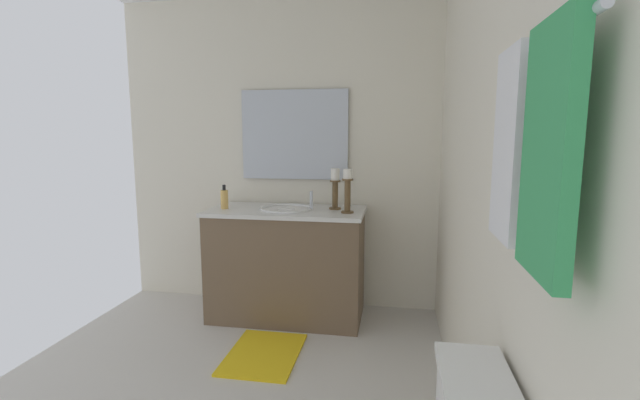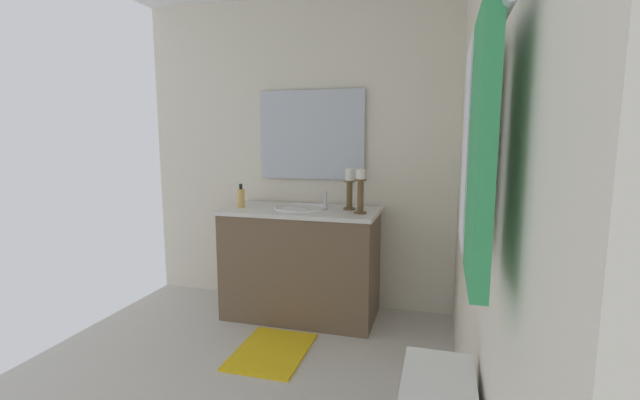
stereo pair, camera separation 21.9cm
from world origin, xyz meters
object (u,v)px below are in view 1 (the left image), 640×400
towel_center (549,151)px  bath_mat (264,354)px  sink_basin (287,214)px  candle_holder_tall (348,190)px  vanity_cabinet (287,263)px  candle_holder_short (335,188)px  mirror (294,135)px  towel_near_vanity (509,146)px  towel_bar (542,43)px  soap_bottle (224,199)px

towel_center → bath_mat: 2.37m
sink_basin → candle_holder_tall: candle_holder_tall is taller
vanity_cabinet → towel_center: size_ratio=2.43×
vanity_cabinet → sink_basin: bearing=90.0°
vanity_cabinet → candle_holder_tall: 0.75m
bath_mat → towel_center: bearing=33.5°
vanity_cabinet → candle_holder_short: (-0.07, 0.36, 0.58)m
mirror → towel_near_vanity: size_ratio=1.79×
towel_near_vanity → bath_mat: bearing=-141.1°
candle_holder_short → towel_bar: 2.36m
vanity_cabinet → towel_center: towel_center is taller
soap_bottle → towel_center: 2.72m
towel_near_vanity → bath_mat: size_ratio=0.79×
candle_holder_short → towel_near_vanity: towel_near_vanity is taller
vanity_cabinet → mirror: bearing=180.0°
candle_holder_short → sink_basin: bearing=-79.5°
sink_basin → candle_holder_tall: 0.51m
sink_basin → towel_near_vanity: (1.96, 1.08, 0.56)m
candle_holder_tall → candle_holder_short: candle_holder_tall is taller
candle_holder_tall → towel_center: bearing=15.7°
towel_bar → candle_holder_short: bearing=-161.2°
sink_basin → towel_near_vanity: towel_near_vanity is taller
mirror → towel_center: size_ratio=1.77×
vanity_cabinet → towel_bar: 2.64m
towel_center → mirror: bearing=-157.0°
vanity_cabinet → mirror: 1.01m
mirror → candle_holder_tall: bearing=52.6°
mirror → soap_bottle: bearing=-54.3°
candle_holder_short → towel_bar: (2.17, 0.74, 0.58)m
candle_holder_short → towel_bar: size_ratio=0.52×
sink_basin → towel_center: (2.25, 1.08, 0.56)m
sink_basin → bath_mat: size_ratio=0.67×
candle_holder_short → towel_near_vanity: bearing=19.6°
bath_mat → candle_holder_short: bearing=152.7°
soap_bottle → candle_holder_tall: bearing=88.6°
candle_holder_tall → soap_bottle: (-0.02, -0.93, -0.09)m
candle_holder_tall → towel_bar: bearing=17.2°
towel_near_vanity → towel_bar: bearing=7.0°
mirror → soap_bottle: mirror is taller
mirror → sink_basin: bearing=0.2°
candle_holder_short → bath_mat: candle_holder_short is taller
mirror → towel_bar: bearing=24.7°
sink_basin → candle_holder_short: 0.41m
candle_holder_tall → sink_basin: bearing=-99.3°
vanity_cabinet → towel_bar: bearing=27.5°
soap_bottle → sink_basin: bearing=96.6°
towel_near_vanity → sink_basin: bearing=-151.2°
soap_bottle → towel_bar: (2.05, 1.56, 0.66)m
vanity_cabinet → towel_center: (2.25, 1.08, 0.93)m
candle_holder_tall → soap_bottle: bearing=-91.4°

